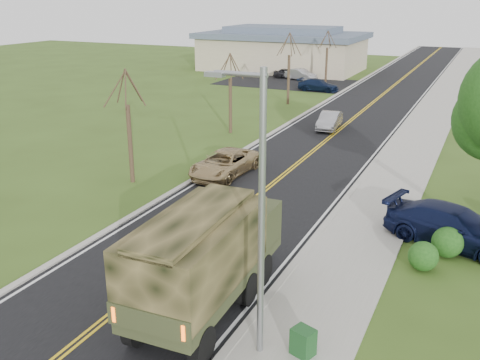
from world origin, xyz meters
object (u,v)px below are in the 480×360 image
Objects in this scene: sedan_silver at (329,121)px; military_truck at (206,253)px; utility_box_near at (303,342)px; suv_champagne at (224,163)px; pickup_navy at (454,227)px.

military_truck is at bearing -87.32° from sedan_silver.
military_truck reaches higher than utility_box_near.
pickup_navy is at bearing -14.47° from suv_champagne.
sedan_silver is (2.20, 13.13, -0.06)m from suv_champagne.
suv_champagne is 12.93m from pickup_navy.
utility_box_near is at bearing -52.03° from suv_champagne.
utility_box_near is (3.57, -0.96, -1.53)m from military_truck.
suv_champagne is 6.24× the size of utility_box_near.
military_truck reaches higher than sedan_silver.
sedan_silver is at bearing 124.52° from utility_box_near.
military_truck is 13.59m from suv_champagne.
utility_box_near is at bearing -80.14° from sedan_silver.
sedan_silver is at bearing 46.49° from pickup_navy.
sedan_silver is at bearing 83.86° from suv_champagne.
pickup_navy is (12.31, -3.96, 0.11)m from suv_champagne.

